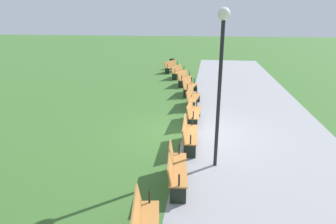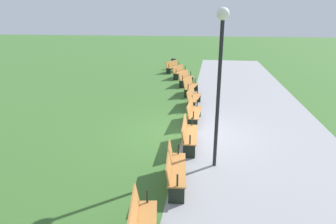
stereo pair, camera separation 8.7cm
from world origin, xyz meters
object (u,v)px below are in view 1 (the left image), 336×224
at_px(bench_2, 184,78).
at_px(trash_bin, 172,64).
at_px(lamp_post, 221,63).
at_px(bench_1, 178,71).
at_px(bench_7, 176,168).
at_px(bench_0, 172,66).
at_px(bench_6, 189,134).
at_px(bench_3, 189,86).
at_px(bench_4, 192,97).
at_px(bench_5, 193,112).

xyz_separation_m(bench_2, trash_bin, (-5.91, -1.58, -0.04)).
height_order(bench_2, lamp_post, lamp_post).
height_order(bench_1, bench_7, same).
bearing_deg(bench_1, bench_2, 33.88).
xyz_separation_m(bench_0, bench_6, (13.50, 2.37, 0.00)).
height_order(bench_0, bench_3, same).
xyz_separation_m(bench_1, bench_2, (2.21, 0.63, 0.00)).
relative_size(bench_0, bench_6, 1.02).
xyz_separation_m(bench_4, bench_7, (6.89, 0.00, 0.00)).
distance_m(bench_5, bench_6, 2.30).
relative_size(bench_0, bench_7, 1.01).
bearing_deg(bench_7, bench_3, 176.00).
bearing_deg(bench_2, bench_4, 23.92).
bearing_deg(bench_0, bench_7, 29.91).
relative_size(bench_3, trash_bin, 2.07).
xyz_separation_m(bench_3, bench_5, (4.57, 0.48, 0.00)).
bearing_deg(bench_2, trash_bin, -151.08).
bearing_deg(bench_3, bench_1, -156.10).
height_order(bench_1, bench_6, same).
height_order(bench_4, bench_5, same).
xyz_separation_m(bench_3, bench_7, (9.17, 0.32, 0.00)).
bearing_deg(bench_3, bench_2, -158.09).
relative_size(bench_6, lamp_post, 0.40).
bearing_deg(bench_3, bench_6, 13.96).
relative_size(bench_4, lamp_post, 0.40).
distance_m(bench_0, lamp_post, 15.21).
bearing_deg(bench_7, bench_2, 177.99).
height_order(bench_3, bench_6, same).
bearing_deg(bench_6, bench_7, -5.97).
bearing_deg(bench_2, bench_1, -150.11).
bearing_deg(bench_5, bench_2, -170.05).
bearing_deg(bench_5, bench_4, -174.03).
xyz_separation_m(bench_4, bench_6, (4.60, 0.16, 0.00)).
bearing_deg(bench_1, bench_0, -142.14).
bearing_deg(bench_1, bench_4, 29.90).
distance_m(bench_1, bench_4, 6.89).
bearing_deg(lamp_post, trash_bin, -168.14).
distance_m(bench_0, bench_6, 13.71).
bearing_deg(trash_bin, bench_3, 14.12).
bearing_deg(bench_1, bench_3, 31.89).
bearing_deg(trash_bin, bench_2, 14.94).
relative_size(bench_1, lamp_post, 0.41).
xyz_separation_m(bench_2, bench_4, (4.53, 0.79, 0.00)).
height_order(bench_5, lamp_post, lamp_post).
relative_size(lamp_post, trash_bin, 5.09).
bearing_deg(bench_0, bench_3, 37.87).
relative_size(bench_1, bench_5, 1.03).
distance_m(bench_3, bench_4, 2.30).
bearing_deg(bench_7, bench_6, 170.03).
bearing_deg(bench_3, bench_7, 11.97).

